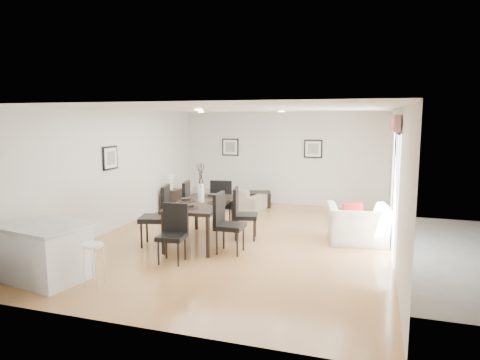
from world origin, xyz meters
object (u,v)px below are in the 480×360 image
(side_table, at_px, (171,200))
(kitchen_island, at_px, (46,252))
(dining_chair_wnear, at_px, (159,212))
(dining_table, at_px, (201,206))
(dining_chair_wfar, at_px, (181,204))
(bar_stool, at_px, (93,250))
(dining_chair_enear, at_px, (225,220))
(dining_chair_foot, at_px, (222,201))
(armchair, at_px, (358,224))
(sofa, at_px, (226,198))
(dining_chair_head, at_px, (173,229))
(coffee_table, at_px, (252,199))
(dining_chair_efar, at_px, (241,210))

(side_table, relative_size, kitchen_island, 0.41)
(dining_chair_wnear, bearing_deg, dining_table, 108.56)
(dining_table, distance_m, dining_chair_wfar, 0.88)
(dining_chair_wfar, xyz_separation_m, bar_stool, (0.08, -3.19, -0.07))
(dining_chair_wfar, height_order, dining_chair_enear, dining_chair_wfar)
(dining_table, distance_m, bar_stool, 2.74)
(side_table, bearing_deg, dining_chair_enear, -48.82)
(dining_chair_foot, height_order, side_table, dining_chair_foot)
(side_table, bearing_deg, armchair, -18.20)
(kitchen_island, bearing_deg, side_table, 105.06)
(sofa, distance_m, bar_stool, 5.89)
(dining_chair_enear, xyz_separation_m, dining_chair_foot, (-0.69, 1.73, -0.01))
(bar_stool, bearing_deg, sofa, 89.93)
(dining_chair_head, relative_size, side_table, 1.74)
(dining_chair_enear, xyz_separation_m, coffee_table, (-0.70, 4.29, -0.43))
(dining_chair_wnear, distance_m, coffee_table, 4.34)
(kitchen_island, bearing_deg, dining_chair_efar, 65.05)
(dining_chair_enear, xyz_separation_m, side_table, (-2.65, 3.03, -0.34))
(dining_chair_wfar, bearing_deg, armchair, 83.68)
(kitchen_island, height_order, bar_stool, kitchen_island)
(dining_table, relative_size, dining_chair_foot, 1.84)
(dining_chair_foot, bearing_deg, dining_chair_head, 83.31)
(kitchen_island, bearing_deg, coffee_table, 87.01)
(dining_chair_foot, distance_m, side_table, 2.38)
(armchair, height_order, dining_chair_enear, dining_chair_enear)
(dining_chair_enear, bearing_deg, coffee_table, 8.10)
(dining_chair_wnear, bearing_deg, dining_chair_enear, 73.30)
(dining_table, xyz_separation_m, dining_chair_efar, (0.71, 0.48, -0.14))
(armchair, distance_m, dining_chair_wnear, 4.00)
(armchair, distance_m, kitchen_island, 5.78)
(dining_chair_head, distance_m, kitchen_island, 2.07)
(coffee_table, bearing_deg, armchair, -59.33)
(dining_table, distance_m, dining_chair_foot, 1.24)
(dining_chair_wfar, height_order, bar_stool, dining_chair_wfar)
(armchair, relative_size, bar_stool, 1.80)
(dining_chair_wfar, distance_m, dining_chair_enear, 1.73)
(dining_chair_efar, relative_size, dining_chair_head, 1.05)
(dining_chair_efar, distance_m, dining_chair_foot, 1.03)
(dining_table, relative_size, kitchen_island, 1.45)
(dining_chair_wfar, relative_size, dining_chair_head, 1.12)
(dining_chair_wfar, bearing_deg, dining_table, 41.62)
(sofa, height_order, coffee_table, sofa)
(dining_table, height_order, dining_chair_wnear, dining_chair_wnear)
(dining_chair_enear, bearing_deg, dining_chair_efar, -1.53)
(dining_chair_efar, height_order, dining_chair_head, dining_chair_efar)
(armchair, height_order, dining_chair_foot, dining_chair_foot)
(dining_chair_efar, xyz_separation_m, side_table, (-2.66, 2.05, -0.31))
(dining_table, xyz_separation_m, dining_chair_foot, (0.01, 1.23, -0.12))
(side_table, bearing_deg, bar_stool, -75.66)
(armchair, bearing_deg, sofa, -42.48)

